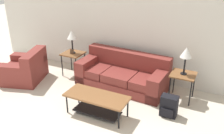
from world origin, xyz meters
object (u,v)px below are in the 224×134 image
(table_lamp_left, at_px, (72,36))
(backpack, at_px, (169,106))
(couch, at_px, (123,75))
(coffee_table, at_px, (97,101))
(table_lamp_right, at_px, (186,53))
(armchair, at_px, (25,70))
(side_table_right, at_px, (183,77))
(side_table_left, at_px, (73,55))

(table_lamp_left, distance_m, backpack, 3.03)
(couch, distance_m, coffee_table, 1.37)
(couch, height_order, table_lamp_right, table_lamp_right)
(armchair, height_order, side_table_right, armchair)
(side_table_left, height_order, backpack, side_table_left)
(coffee_table, xyz_separation_m, side_table_left, (-1.49, 1.37, 0.23))
(couch, xyz_separation_m, side_table_left, (-1.44, -0.01, 0.26))
(side_table_right, bearing_deg, table_lamp_left, 180.00)
(coffee_table, relative_size, side_table_left, 2.06)
(armchair, height_order, table_lamp_left, table_lamp_left)
(table_lamp_right, xyz_separation_m, backpack, (-0.09, -0.76, -0.88))
(couch, relative_size, table_lamp_left, 3.66)
(couch, bearing_deg, armchair, -160.82)
(armchair, relative_size, table_lamp_left, 2.04)
(side_table_right, distance_m, table_lamp_left, 2.93)
(couch, distance_m, table_lamp_right, 1.65)
(side_table_left, xyz_separation_m, side_table_right, (2.88, 0.00, 0.00))
(side_table_left, relative_size, table_lamp_right, 1.02)
(coffee_table, relative_size, table_lamp_right, 2.10)
(side_table_right, xyz_separation_m, table_lamp_left, (-2.88, 0.00, 0.54))
(backpack, bearing_deg, table_lamp_left, 164.86)
(table_lamp_right, bearing_deg, coffee_table, -135.46)
(coffee_table, bearing_deg, table_lamp_right, 44.54)
(couch, relative_size, coffee_table, 1.74)
(armchair, xyz_separation_m, side_table_right, (3.82, 0.82, 0.27))
(coffee_table, height_order, backpack, coffee_table)
(table_lamp_right, bearing_deg, armchair, -167.83)
(couch, relative_size, table_lamp_right, 3.66)
(couch, relative_size, armchair, 1.79)
(couch, distance_m, side_table_right, 1.46)
(couch, xyz_separation_m, armchair, (-2.38, -0.83, -0.01))
(coffee_table, distance_m, table_lamp_left, 2.16)
(side_table_right, distance_m, table_lamp_right, 0.54)
(side_table_right, relative_size, table_lamp_left, 1.02)
(coffee_table, bearing_deg, couch, 91.93)
(armchair, height_order, side_table_left, armchair)
(armchair, relative_size, table_lamp_right, 2.04)
(couch, relative_size, side_table_left, 3.58)
(coffee_table, relative_size, backpack, 2.91)
(table_lamp_left, bearing_deg, table_lamp_right, 0.00)
(table_lamp_left, bearing_deg, side_table_right, 0.00)
(couch, xyz_separation_m, table_lamp_left, (-1.44, -0.01, 0.81))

